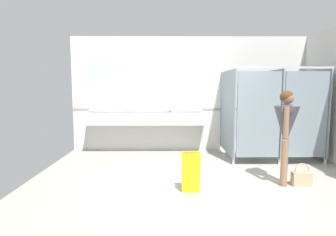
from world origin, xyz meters
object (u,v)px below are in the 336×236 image
handbag (301,178)px  wet_floor_sign (191,172)px  soap_dispenser (170,115)px  person_standing (286,126)px

handbag → wet_floor_sign: 1.89m
soap_dispenser → wet_floor_sign: size_ratio=0.29×
person_standing → handbag: (0.27, -0.07, -0.86)m
soap_dispenser → handbag: bearing=-49.8°
handbag → soap_dispenser: size_ratio=2.08×
person_standing → wet_floor_sign: 1.76m
wet_floor_sign → soap_dispenser: bearing=95.8°
person_standing → soap_dispenser: person_standing is taller
person_standing → wet_floor_sign: (-1.59, -0.36, -0.66)m
handbag → wet_floor_sign: wet_floor_sign is taller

